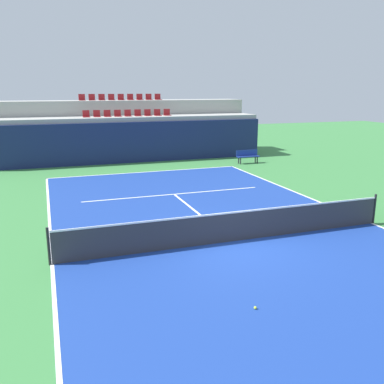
% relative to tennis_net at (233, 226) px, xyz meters
% --- Properties ---
extents(ground_plane, '(80.00, 80.00, 0.00)m').
position_rel_tennis_net_xyz_m(ground_plane, '(0.00, 0.00, -0.51)').
color(ground_plane, '#387A3D').
extents(court_surface, '(11.00, 24.00, 0.01)m').
position_rel_tennis_net_xyz_m(court_surface, '(0.00, 0.00, -0.50)').
color(court_surface, navy).
rests_on(court_surface, ground_plane).
extents(baseline_far, '(11.00, 0.10, 0.00)m').
position_rel_tennis_net_xyz_m(baseline_far, '(0.00, 11.95, -0.50)').
color(baseline_far, white).
rests_on(baseline_far, court_surface).
extents(sideline_left, '(0.10, 24.00, 0.00)m').
position_rel_tennis_net_xyz_m(sideline_left, '(-5.45, 0.00, -0.50)').
color(sideline_left, white).
rests_on(sideline_left, court_surface).
extents(sideline_right, '(0.10, 24.00, 0.00)m').
position_rel_tennis_net_xyz_m(sideline_right, '(5.45, 0.00, -0.50)').
color(sideline_right, white).
rests_on(sideline_right, court_surface).
extents(service_line_far, '(8.26, 0.10, 0.00)m').
position_rel_tennis_net_xyz_m(service_line_far, '(0.00, 6.40, -0.50)').
color(service_line_far, white).
rests_on(service_line_far, court_surface).
extents(centre_service_line, '(0.10, 6.40, 0.00)m').
position_rel_tennis_net_xyz_m(centre_service_line, '(0.00, 3.20, -0.50)').
color(centre_service_line, white).
rests_on(centre_service_line, court_surface).
extents(back_wall, '(17.90, 0.30, 2.61)m').
position_rel_tennis_net_xyz_m(back_wall, '(0.00, 15.44, 0.80)').
color(back_wall, navy).
rests_on(back_wall, ground_plane).
extents(stands_tier_lower, '(17.90, 2.40, 2.90)m').
position_rel_tennis_net_xyz_m(stands_tier_lower, '(0.00, 16.79, 0.94)').
color(stands_tier_lower, '#9E9E99').
rests_on(stands_tier_lower, ground_plane).
extents(stands_tier_upper, '(17.90, 2.40, 3.90)m').
position_rel_tennis_net_xyz_m(stands_tier_upper, '(0.00, 19.19, 1.44)').
color(stands_tier_upper, '#9E9E99').
rests_on(stands_tier_upper, ground_plane).
extents(seating_row_lower, '(5.89, 0.44, 0.44)m').
position_rel_tennis_net_xyz_m(seating_row_lower, '(-0.00, 16.88, 2.51)').
color(seating_row_lower, maroon).
rests_on(seating_row_lower, stands_tier_lower).
extents(seating_row_upper, '(5.89, 0.44, 0.44)m').
position_rel_tennis_net_xyz_m(seating_row_upper, '(-0.00, 19.28, 3.51)').
color(seating_row_upper, maroon).
rests_on(seating_row_upper, stands_tier_upper).
extents(tennis_net, '(11.08, 0.08, 1.07)m').
position_rel_tennis_net_xyz_m(tennis_net, '(0.00, 0.00, 0.00)').
color(tennis_net, black).
rests_on(tennis_net, court_surface).
extents(player_bench, '(1.50, 0.40, 0.85)m').
position_rel_tennis_net_xyz_m(player_bench, '(6.89, 12.71, -0.00)').
color(player_bench, navy).
rests_on(player_bench, ground_plane).
extents(tennis_ball_0, '(0.07, 0.07, 0.07)m').
position_rel_tennis_net_xyz_m(tennis_ball_0, '(-1.31, -3.99, -0.47)').
color(tennis_ball_0, '#CCE033').
rests_on(tennis_ball_0, court_surface).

